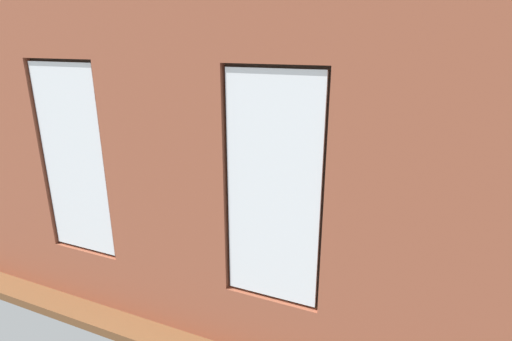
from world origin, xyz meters
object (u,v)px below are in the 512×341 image
Objects in this scene: candle_jar at (249,183)px; potted_plant_corner_far_left at (487,312)px; couch_by_window at (220,267)px; potted_plant_beside_window_right at (50,218)px; remote_silver at (256,189)px; coffee_table at (256,193)px; table_plant_small at (231,181)px; potted_plant_corner_near_left at (459,175)px; cup_ceramic at (280,187)px; remote_black at (259,192)px; potted_plant_mid_room_small at (325,182)px; couch_left at (455,246)px; potted_plant_near_tv at (117,182)px; potted_plant_foreground_right at (193,135)px; tv_flatscreen at (126,147)px; media_console at (129,177)px; papasan_chair at (254,158)px.

candle_jar is 4.09m from potted_plant_corner_far_left.
couch_by_window is 2.53m from potted_plant_beside_window_right.
remote_silver is (-0.17, 0.10, -0.04)m from candle_jar.
couch_by_window is at bearing 102.63° from coffee_table.
table_plant_small is 4.13m from potted_plant_corner_near_left.
cup_ceramic is 0.14× the size of potted_plant_corner_near_left.
potted_plant_corner_far_left is at bearing 90.00° from potted_plant_corner_near_left.
candle_jar reaches higher than remote_silver.
couch_by_window is 2.13m from remote_black.
couch_left is at bearing 141.54° from potted_plant_mid_room_small.
remote_black is (-0.27, 0.22, -0.04)m from candle_jar.
remote_silver is 0.22× the size of potted_plant_beside_window_right.
potted_plant_corner_far_left reaches higher than remote_black.
coffee_table is at bearing -105.67° from couch_left.
potted_plant_foreground_right is at bearing -84.80° from potted_plant_near_tv.
cup_ceramic is 0.19× the size of potted_plant_mid_room_small.
cup_ceramic is 0.84m from table_plant_small.
potted_plant_mid_room_small is at bearing 164.53° from potted_plant_foreground_right.
couch_by_window reaches higher than remote_black.
potted_plant_beside_window_right is at bearing 94.77° from potted_plant_near_tv.
tv_flatscreen is (2.70, -0.04, 0.50)m from coffee_table.
potted_plant_near_tv reaches higher than remote_black.
potted_plant_foreground_right is (1.99, -2.06, 0.17)m from table_plant_small.
media_console is at bearing -114.14° from remote_silver.
remote_black is (-0.52, 0.00, -0.12)m from table_plant_small.
media_console is at bearing 81.06° from potted_plant_foreground_right.
potted_plant_beside_window_right is (2.13, 2.19, 0.09)m from remote_black.
coffee_table is at bearing 141.06° from potted_plant_foreground_right.
potted_plant_corner_far_left is (-3.03, 2.19, 0.16)m from remote_black.
candle_jar reaches higher than cup_ceramic.
media_console is at bearing -100.51° from couch_left.
couch_by_window is 1.96× the size of tv_flatscreen.
remote_black is at bearing 54.19° from potted_plant_mid_room_small.
remote_black is 2.38m from potted_plant_near_tv.
potted_plant_corner_near_left reaches higher than media_console.
table_plant_small is 0.33× the size of potted_plant_corner_near_left.
coffee_table is at bearing 179.31° from media_console.
tv_flatscreen is (2.29, -0.15, 0.32)m from table_plant_small.
potted_plant_corner_near_left is at bearing -147.60° from coffee_table.
media_console is (3.19, -2.24, -0.07)m from couch_by_window.
papasan_chair is at bearing -52.99° from cup_ceramic.
potted_plant_beside_window_right is at bearing -64.71° from remote_silver.
tv_flatscreen is 1.20× the size of potted_plant_beside_window_right.
potted_plant_near_tv reaches higher than remote_silver.
candle_jar is 0.20m from remote_silver.
potted_plant_near_tv is 1.31× the size of potted_plant_beside_window_right.
potted_plant_near_tv is at bearing 26.66° from candle_jar.
media_console is 1.05× the size of potted_plant_corner_far_left.
remote_silver is 0.18× the size of potted_plant_corner_far_left.
papasan_chair is (0.58, -1.53, -0.04)m from candle_jar.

